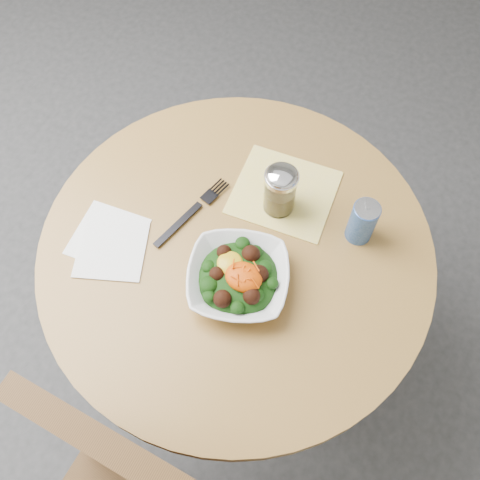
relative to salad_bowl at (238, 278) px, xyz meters
The scene contains 8 objects.
ground 0.79m from the salad_bowl, 116.54° to the left, with size 6.00×6.00×0.00m, color #2F2F31.
table 0.25m from the salad_bowl, 116.54° to the left, with size 0.90×0.90×0.75m.
cloth_napkin 0.26m from the salad_bowl, 88.38° to the left, with size 0.23×0.21×0.00m, color yellow.
paper_napkins 0.31m from the salad_bowl, behind, with size 0.20×0.20×0.00m.
salad_bowl is the anchor object (origin of this frame).
fork 0.21m from the salad_bowl, 142.78° to the left, with size 0.10×0.23×0.00m.
spice_shaker 0.22m from the salad_bowl, 87.71° to the left, with size 0.08×0.08×0.14m.
beverage_can 0.30m from the salad_bowl, 47.29° to the left, with size 0.06×0.06×0.12m.
Camera 1 is at (0.23, -0.51, 1.82)m, focal length 40.00 mm.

